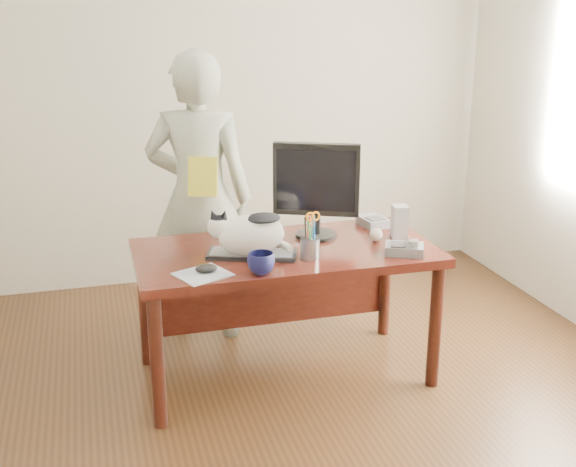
# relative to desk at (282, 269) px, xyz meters

# --- Properties ---
(room) EXTENTS (4.50, 4.50, 4.50)m
(room) POSITION_rel_desk_xyz_m (0.00, -0.68, 0.75)
(room) COLOR black
(room) RESTS_ON ground
(desk) EXTENTS (1.60, 0.80, 0.75)m
(desk) POSITION_rel_desk_xyz_m (0.00, 0.00, 0.00)
(desk) COLOR black
(desk) RESTS_ON ground
(keyboard) EXTENTS (0.49, 0.32, 0.03)m
(keyboard) POSITION_rel_desk_xyz_m (-0.20, -0.15, 0.16)
(keyboard) COLOR black
(keyboard) RESTS_ON desk
(cat) EXTENTS (0.44, 0.32, 0.25)m
(cat) POSITION_rel_desk_xyz_m (-0.22, -0.15, 0.28)
(cat) COLOR white
(cat) RESTS_ON keyboard
(monitor) EXTENTS (0.45, 0.31, 0.54)m
(monitor) POSITION_rel_desk_xyz_m (0.21, 0.06, 0.45)
(monitor) COLOR black
(monitor) RESTS_ON desk
(pen_cup) EXTENTS (0.11, 0.11, 0.25)m
(pen_cup) POSITION_rel_desk_xyz_m (0.08, -0.26, 0.22)
(pen_cup) COLOR gray
(pen_cup) RESTS_ON desk
(mousepad) EXTENTS (0.30, 0.29, 0.01)m
(mousepad) POSITION_rel_desk_xyz_m (-0.49, -0.35, 0.15)
(mousepad) COLOR silver
(mousepad) RESTS_ON desk
(mouse) EXTENTS (0.13, 0.11, 0.04)m
(mouse) POSITION_rel_desk_xyz_m (-0.47, -0.33, 0.17)
(mouse) COLOR black
(mouse) RESTS_ON mousepad
(coffee_mug) EXTENTS (0.18, 0.18, 0.11)m
(coffee_mug) POSITION_rel_desk_xyz_m (-0.21, -0.41, 0.20)
(coffee_mug) COLOR black
(coffee_mug) RESTS_ON desk
(phone) EXTENTS (0.24, 0.21, 0.09)m
(phone) POSITION_rel_desk_xyz_m (0.58, -0.33, 0.18)
(phone) COLOR slate
(phone) RESTS_ON desk
(speaker) EXTENTS (0.10, 0.11, 0.19)m
(speaker) POSITION_rel_desk_xyz_m (0.66, -0.07, 0.24)
(speaker) COLOR #ADADB0
(speaker) RESTS_ON desk
(baseball) EXTENTS (0.07, 0.07, 0.07)m
(baseball) POSITION_rel_desk_xyz_m (0.52, -0.09, 0.18)
(baseball) COLOR beige
(baseball) RESTS_ON desk
(book_stack) EXTENTS (0.23, 0.19, 0.08)m
(book_stack) POSITION_rel_desk_xyz_m (-0.06, 0.22, 0.18)
(book_stack) COLOR #4D1514
(book_stack) RESTS_ON desk
(calculator) EXTENTS (0.16, 0.20, 0.06)m
(calculator) POSITION_rel_desk_xyz_m (0.61, 0.18, 0.17)
(calculator) COLOR slate
(calculator) RESTS_ON desk
(person) EXTENTS (0.75, 0.61, 1.77)m
(person) POSITION_rel_desk_xyz_m (-0.35, 0.60, 0.28)
(person) COLOR beige
(person) RESTS_ON ground
(held_book) EXTENTS (0.19, 0.15, 0.23)m
(held_book) POSITION_rel_desk_xyz_m (-0.35, 0.43, 0.45)
(held_book) COLOR gold
(held_book) RESTS_ON person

